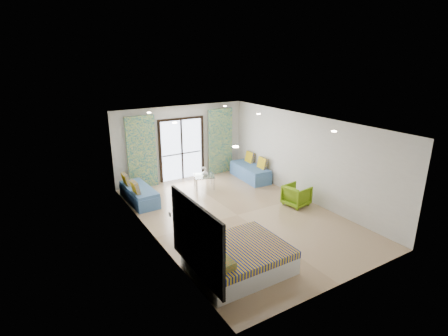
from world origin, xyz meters
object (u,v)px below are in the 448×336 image
armchair (297,194)px  bed (238,258)px  daybed_right (250,172)px  daybed_left (139,194)px  coffee_table (204,177)px

armchair → bed: bearing=110.6°
daybed_right → armchair: 2.70m
daybed_right → armchair: daybed_right is taller
daybed_left → daybed_right: daybed_right is taller
daybed_left → daybed_right: (4.23, -0.05, 0.01)m
bed → armchair: armchair is taller
daybed_right → armchair: bearing=-90.4°
bed → daybed_left: bearing=97.8°
daybed_left → bed: bearing=-84.5°
daybed_left → daybed_right: bearing=-3.0°
bed → daybed_right: daybed_right is taller
bed → coffee_table: coffee_table is taller
daybed_right → coffee_table: daybed_right is taller
bed → daybed_left: 4.70m
daybed_left → daybed_right: size_ratio=0.96×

